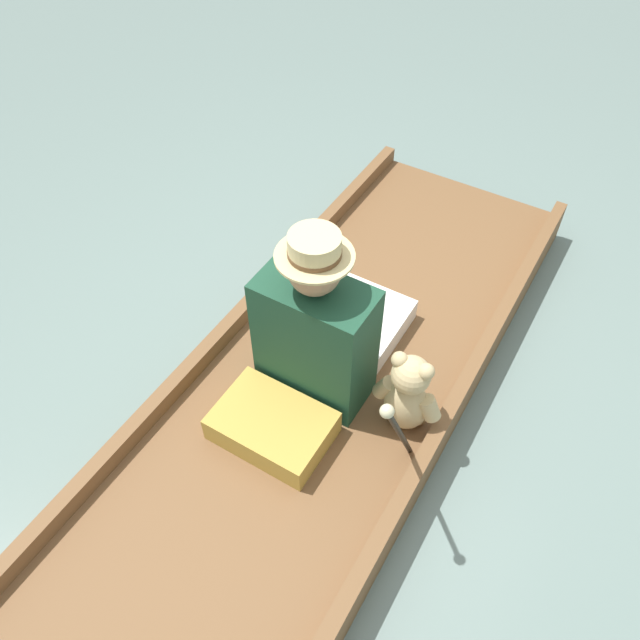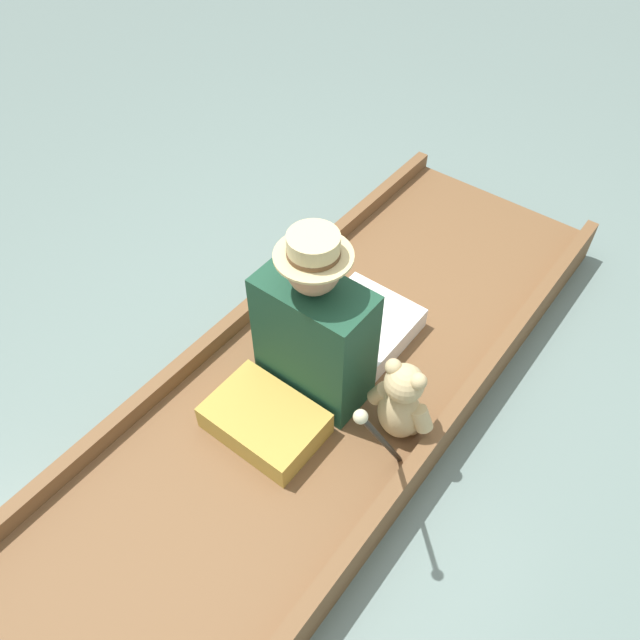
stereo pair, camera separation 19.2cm
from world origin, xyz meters
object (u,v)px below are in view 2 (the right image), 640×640
at_px(teddy_bear, 401,403).
at_px(walking_cane, 379,437).
at_px(wine_glass, 310,277).
at_px(seated_person, 326,329).

xyz_separation_m(teddy_bear, walking_cane, (0.08, -0.30, 0.23)).
height_order(wine_glass, walking_cane, walking_cane).
height_order(seated_person, teddy_bear, seated_person).
height_order(seated_person, wine_glass, seated_person).
bearing_deg(seated_person, walking_cane, -47.80).
bearing_deg(walking_cane, wine_glass, 140.33).
relative_size(wine_glass, walking_cane, 0.18).
bearing_deg(wine_glass, teddy_bear, -27.70).
bearing_deg(wine_glass, seated_person, -44.01).
bearing_deg(teddy_bear, walking_cane, -74.98).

